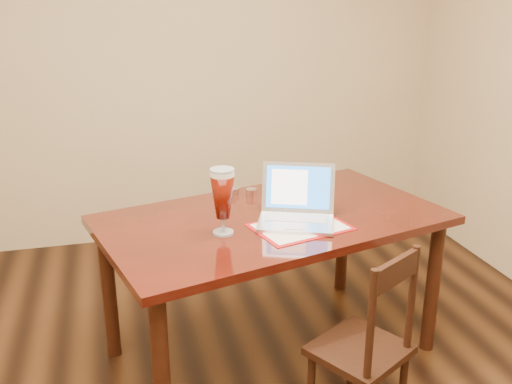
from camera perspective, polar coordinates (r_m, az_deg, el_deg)
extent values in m
cube|color=tan|center=(4.33, -10.53, 12.30)|extent=(4.50, 0.01, 2.70)
cube|color=#480F09|center=(2.87, 1.72, -2.79)|extent=(1.87, 1.34, 0.04)
cylinder|color=#35160D|center=(2.47, -9.45, -17.56)|extent=(0.07, 0.07, 0.75)
cylinder|color=#35160D|center=(3.21, 17.24, -9.04)|extent=(0.07, 0.07, 0.75)
cylinder|color=#35160D|center=(3.11, -14.48, -9.68)|extent=(0.07, 0.07, 0.75)
cylinder|color=#35160D|center=(3.72, 8.66, -4.33)|extent=(0.07, 0.07, 0.75)
cube|color=#A20E11|center=(2.73, 4.44, -3.50)|extent=(0.51, 0.42, 0.00)
cube|color=white|center=(2.73, 4.44, -3.46)|extent=(0.46, 0.37, 0.00)
cube|color=silver|center=(2.75, 3.99, -3.12)|extent=(0.43, 0.37, 0.02)
cube|color=#B6B6BA|center=(2.79, 4.05, -2.56)|extent=(0.32, 0.21, 0.00)
cube|color=silver|center=(2.68, 3.91, -3.50)|extent=(0.11, 0.09, 0.00)
cube|color=silver|center=(2.85, 4.23, 0.47)|extent=(0.36, 0.20, 0.24)
cube|color=blue|center=(2.84, 4.23, 0.46)|extent=(0.32, 0.17, 0.20)
cube|color=white|center=(2.85, 3.36, 0.49)|extent=(0.18, 0.11, 0.17)
cylinder|color=silver|center=(2.66, -3.29, -4.06)|extent=(0.10, 0.10, 0.01)
cylinder|color=silver|center=(2.64, -3.31, -3.26)|extent=(0.02, 0.02, 0.07)
cylinder|color=white|center=(2.56, -3.41, 1.85)|extent=(0.11, 0.11, 0.02)
cylinder|color=silver|center=(2.55, -3.42, 2.21)|extent=(0.11, 0.11, 0.01)
cylinder|color=silver|center=(3.16, -2.24, 0.05)|extent=(0.06, 0.06, 0.04)
cylinder|color=silver|center=(3.14, -0.49, -0.02)|extent=(0.06, 0.06, 0.04)
cube|color=black|center=(2.61, 10.31, -15.29)|extent=(0.50, 0.49, 0.04)
cylinder|color=black|center=(2.89, 9.50, -16.25)|extent=(0.04, 0.04, 0.36)
cylinder|color=black|center=(2.30, 11.41, -12.91)|extent=(0.03, 0.03, 0.48)
cylinder|color=black|center=(2.53, 15.31, -10.15)|extent=(0.03, 0.03, 0.48)
cube|color=black|center=(2.33, 13.79, -7.72)|extent=(0.27, 0.17, 0.11)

